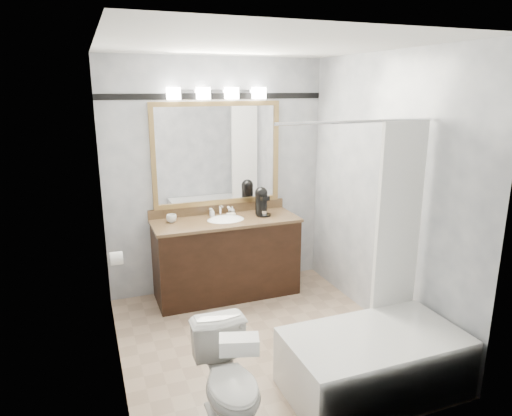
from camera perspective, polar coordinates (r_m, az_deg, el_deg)
name	(u,v)px	position (r m, az deg, el deg)	size (l,w,h in m)	color
room	(261,205)	(3.75, 0.68, 0.36)	(2.42, 2.62, 2.52)	tan
vanity	(226,256)	(4.91, -3.73, -6.00)	(1.53, 0.58, 0.97)	black
mirror	(217,154)	(4.90, -4.87, 6.72)	(1.40, 0.04, 1.10)	#AD884E
vanity_light_bar	(217,93)	(4.80, -4.85, 14.14)	(1.02, 0.14, 0.12)	silver
accent_stripe	(216,96)	(4.86, -5.06, 13.75)	(2.40, 0.01, 0.06)	black
bathtub	(375,353)	(3.65, 14.62, -17.16)	(1.30, 0.75, 1.96)	white
tp_roll	(116,258)	(4.31, -17.05, -6.03)	(0.12, 0.12, 0.11)	white
toilet	(230,382)	(3.17, -3.30, -20.88)	(0.38, 0.67, 0.68)	white
tissue_box	(239,344)	(2.79, -2.12, -16.67)	(0.23, 0.13, 0.10)	white
coffee_maker	(261,201)	(4.91, 0.69, 0.93)	(0.16, 0.20, 0.31)	black
cup_left	(171,218)	(4.74, -10.52, -1.29)	(0.10, 0.10, 0.08)	white
soap_bottle_a	(212,213)	(4.89, -5.52, -0.57)	(0.04, 0.04, 0.09)	white
soap_bottle_b	(232,210)	(5.02, -2.98, -0.22)	(0.06, 0.06, 0.07)	white
soap_bar	(231,214)	(4.92, -3.15, -0.80)	(0.09, 0.06, 0.03)	beige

